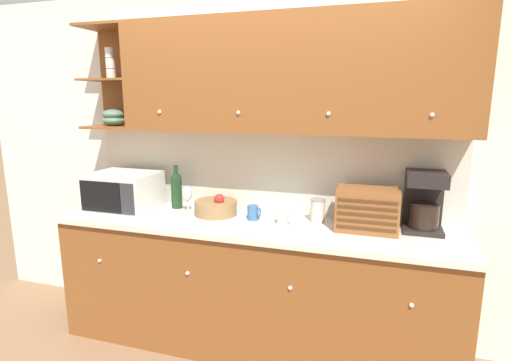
% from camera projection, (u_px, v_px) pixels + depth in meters
% --- Properties ---
extents(ground_plane, '(24.00, 24.00, 0.00)m').
position_uv_depth(ground_plane, '(264.00, 321.00, 3.29)').
color(ground_plane, '#896647').
extents(wall_back, '(5.21, 0.06, 2.60)m').
position_uv_depth(wall_back, '(266.00, 166.00, 3.06)').
color(wall_back, white).
rests_on(wall_back, ground_plane).
extents(counter_unit, '(2.83, 0.66, 0.96)m').
position_uv_depth(counter_unit, '(252.00, 285.00, 2.90)').
color(counter_unit, brown).
rests_on(counter_unit, ground_plane).
extents(backsplash_panel, '(2.81, 0.01, 0.62)m').
position_uv_depth(backsplash_panel, '(264.00, 171.00, 3.03)').
color(backsplash_panel, silver).
rests_on(backsplash_panel, counter_unit).
extents(upper_cabinets, '(2.81, 0.34, 0.78)m').
position_uv_depth(upper_cabinets, '(282.00, 75.00, 2.70)').
color(upper_cabinets, brown).
rests_on(upper_cabinets, backsplash_panel).
extents(microwave, '(0.49, 0.42, 0.29)m').
position_uv_depth(microwave, '(124.00, 191.00, 3.10)').
color(microwave, silver).
rests_on(microwave, counter_unit).
extents(wine_bottle, '(0.09, 0.09, 0.34)m').
position_uv_depth(wine_bottle, '(177.00, 189.00, 3.13)').
color(wine_bottle, '#19381E').
rests_on(wine_bottle, counter_unit).
extents(wine_glass, '(0.07, 0.07, 0.20)m').
position_uv_depth(wine_glass, '(187.00, 194.00, 3.03)').
color(wine_glass, silver).
rests_on(wine_glass, counter_unit).
extents(fruit_basket, '(0.32, 0.32, 0.16)m').
position_uv_depth(fruit_basket, '(216.00, 207.00, 2.97)').
color(fruit_basket, '#937047').
rests_on(fruit_basket, counter_unit).
extents(mug_blue_second, '(0.09, 0.08, 0.10)m').
position_uv_depth(mug_blue_second, '(253.00, 213.00, 2.85)').
color(mug_blue_second, '#38669E').
rests_on(mug_blue_second, counter_unit).
extents(mug, '(0.09, 0.08, 0.10)m').
position_uv_depth(mug, '(283.00, 217.00, 2.74)').
color(mug, silver).
rests_on(mug, counter_unit).
extents(storage_canister, '(0.11, 0.11, 0.16)m').
position_uv_depth(storage_canister, '(318.00, 210.00, 2.80)').
color(storage_canister, silver).
rests_on(storage_canister, counter_unit).
extents(bread_box, '(0.40, 0.26, 0.28)m').
position_uv_depth(bread_box, '(367.00, 210.00, 2.61)').
color(bread_box, brown).
rests_on(bread_box, counter_unit).
extents(coffee_maker, '(0.24, 0.25, 0.39)m').
position_uv_depth(coffee_maker, '(424.00, 201.00, 2.60)').
color(coffee_maker, black).
rests_on(coffee_maker, counter_unit).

